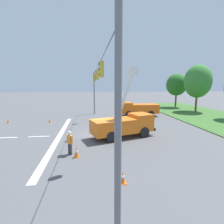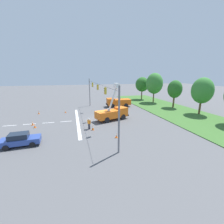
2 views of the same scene
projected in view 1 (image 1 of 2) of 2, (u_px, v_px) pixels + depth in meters
name	position (u px, v px, depth m)	size (l,w,h in m)	color
ground_plane	(98.00, 134.00, 18.03)	(200.00, 200.00, 0.00)	#565659
lane_markings	(44.00, 136.00, 17.37)	(17.60, 15.25, 0.01)	silver
signal_gantry	(97.00, 91.00, 17.30)	(26.20, 0.33, 7.20)	slate
tree_far_west	(177.00, 85.00, 38.07)	(4.33, 4.41, 7.41)	brown
tree_west	(198.00, 81.00, 32.00)	(5.09, 4.71, 8.69)	brown
utility_truck_bucket_lift	(124.00, 123.00, 17.04)	(4.03, 6.60, 6.71)	orange
utility_truck_support_near	(138.00, 108.00, 28.49)	(2.68, 6.37, 2.22)	orange
road_worker	(70.00, 141.00, 12.73)	(0.51, 0.47, 1.77)	#383842
traffic_cone_foreground_left	(50.00, 120.00, 23.66)	(0.36, 0.36, 0.65)	orange
traffic_cone_foreground_right	(8.00, 120.00, 23.38)	(0.36, 0.36, 0.68)	orange
traffic_cone_mid_right	(153.00, 122.00, 22.40)	(0.36, 0.36, 0.79)	orange
traffic_cone_near_bucket	(76.00, 152.00, 12.32)	(0.36, 0.36, 0.79)	orange
traffic_cone_lane_edge_b	(142.00, 120.00, 23.26)	(0.36, 0.36, 0.73)	orange
traffic_cone_far_left	(123.00, 178.00, 9.09)	(0.36, 0.36, 0.63)	orange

